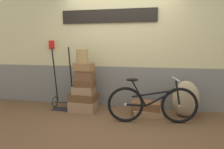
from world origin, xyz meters
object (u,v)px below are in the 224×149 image
(suitcase_1, at_px, (84,97))
(suitcase_7, at_px, (146,105))
(suitcase_6, at_px, (148,112))
(burlap_sack, at_px, (186,99))
(suitcase_3, at_px, (85,83))
(suitcase_5, at_px, (84,67))
(wicker_basket, at_px, (82,56))
(suitcase_4, at_px, (85,75))
(bicycle, at_px, (152,104))
(luggage_trolley, at_px, (63,94))
(suitcase_0, at_px, (83,106))
(suitcase_2, at_px, (84,90))

(suitcase_1, height_order, suitcase_7, suitcase_1)
(suitcase_6, bearing_deg, suitcase_1, 172.72)
(suitcase_1, bearing_deg, burlap_sack, 5.01)
(suitcase_3, xyz_separation_m, burlap_sack, (2.05, 0.04, -0.24))
(suitcase_5, relative_size, burlap_sack, 0.54)
(suitcase_5, xyz_separation_m, wicker_basket, (-0.02, -0.02, 0.22))
(suitcase_3, distance_m, suitcase_4, 0.17)
(suitcase_1, bearing_deg, suitcase_4, 12.33)
(suitcase_1, xyz_separation_m, suitcase_3, (0.04, -0.00, 0.30))
(suitcase_7, bearing_deg, bicycle, -69.32)
(suitcase_7, bearing_deg, suitcase_1, -175.46)
(suitcase_5, bearing_deg, bicycle, -10.87)
(suitcase_5, distance_m, wicker_basket, 0.22)
(burlap_sack, bearing_deg, luggage_trolley, -179.89)
(suitcase_1, relative_size, suitcase_6, 0.96)
(suitcase_5, xyz_separation_m, luggage_trolley, (-0.51, 0.04, -0.62))
(suitcase_0, distance_m, suitcase_5, 0.84)
(suitcase_3, bearing_deg, suitcase_6, -3.20)
(suitcase_5, relative_size, wicker_basket, 1.33)
(suitcase_6, bearing_deg, suitcase_0, 174.65)
(suitcase_4, bearing_deg, suitcase_5, -164.50)
(suitcase_1, distance_m, suitcase_3, 0.30)
(luggage_trolley, bearing_deg, suitcase_6, -2.32)
(suitcase_3, distance_m, suitcase_7, 1.35)
(suitcase_1, height_order, burlap_sack, burlap_sack)
(suitcase_1, distance_m, suitcase_2, 0.16)
(suitcase_3, xyz_separation_m, suitcase_4, (0.00, 0.01, 0.17))
(suitcase_1, relative_size, wicker_basket, 1.91)
(suitcase_0, height_order, suitcase_6, suitcase_0)
(suitcase_3, bearing_deg, bicycle, -17.73)
(suitcase_4, bearing_deg, suitcase_7, 2.48)
(suitcase_2, distance_m, suitcase_7, 1.35)
(suitcase_2, relative_size, luggage_trolley, 0.32)
(suitcase_2, distance_m, bicycle, 1.50)
(suitcase_6, distance_m, burlap_sack, 0.78)
(luggage_trolley, height_order, burlap_sack, luggage_trolley)
(suitcase_4, bearing_deg, suitcase_1, -168.29)
(bicycle, bearing_deg, suitcase_6, 100.48)
(suitcase_3, xyz_separation_m, wicker_basket, (-0.04, -0.02, 0.58))
(suitcase_0, xyz_separation_m, suitcase_3, (0.04, 0.05, 0.48))
(suitcase_0, distance_m, luggage_trolley, 0.55)
(suitcase_1, xyz_separation_m, luggage_trolley, (-0.49, 0.04, 0.04))
(suitcase_0, xyz_separation_m, suitcase_5, (0.02, 0.05, 0.84))
(suitcase_7, bearing_deg, suitcase_0, -173.46)
(suitcase_4, bearing_deg, suitcase_2, 179.31)
(suitcase_0, distance_m, wicker_basket, 1.06)
(suitcase_0, height_order, suitcase_1, suitcase_1)
(suitcase_1, xyz_separation_m, suitcase_7, (1.32, -0.01, -0.10))
(burlap_sack, bearing_deg, wicker_basket, -178.25)
(suitcase_7, relative_size, bicycle, 0.35)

